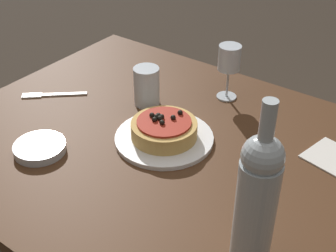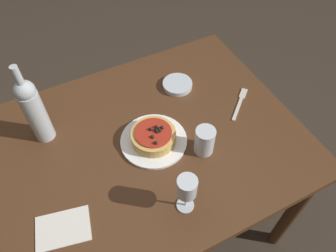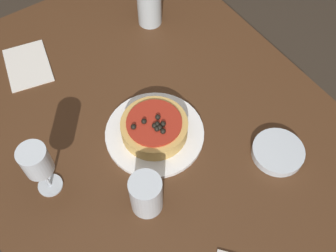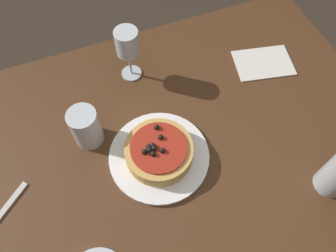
% 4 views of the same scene
% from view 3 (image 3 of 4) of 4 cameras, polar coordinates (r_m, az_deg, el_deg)
% --- Properties ---
extents(ground_plane, '(14.00, 14.00, 0.00)m').
position_cam_3_polar(ground_plane, '(1.75, -1.48, -13.32)').
color(ground_plane, '#382D23').
extents(dining_table, '(1.23, 0.93, 0.77)m').
position_cam_3_polar(dining_table, '(1.14, -2.22, -2.12)').
color(dining_table, '#4C2D19').
rests_on(dining_table, ground_plane).
extents(dinner_plate, '(0.26, 0.26, 0.01)m').
position_cam_3_polar(dinner_plate, '(1.03, -1.95, -1.06)').
color(dinner_plate, white).
rests_on(dinner_plate, dining_table).
extents(pizza, '(0.17, 0.17, 0.06)m').
position_cam_3_polar(pizza, '(1.01, -2.00, -0.18)').
color(pizza, tan).
rests_on(pizza, dinner_plate).
extents(wine_glass, '(0.07, 0.07, 0.17)m').
position_cam_3_polar(wine_glass, '(0.90, -18.55, -5.01)').
color(wine_glass, silver).
rests_on(wine_glass, dining_table).
extents(water_cup, '(0.08, 0.08, 0.12)m').
position_cam_3_polar(water_cup, '(0.90, -3.19, -9.91)').
color(water_cup, silver).
rests_on(water_cup, dining_table).
extents(side_bowl, '(0.13, 0.13, 0.02)m').
position_cam_3_polar(side_bowl, '(1.04, 15.66, -3.66)').
color(side_bowl, silver).
rests_on(side_bowl, dining_table).
extents(paper_napkin, '(0.20, 0.16, 0.00)m').
position_cam_3_polar(paper_napkin, '(1.25, -19.68, 8.31)').
color(paper_napkin, silver).
rests_on(paper_napkin, dining_table).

